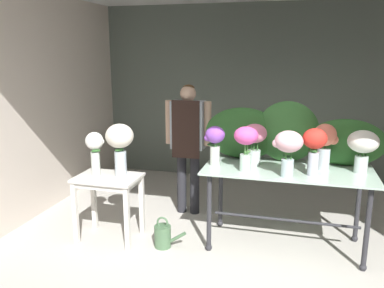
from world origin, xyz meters
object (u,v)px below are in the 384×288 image
(vase_rosy_freesia, at_px, (254,139))
(watering_can, at_px, (163,236))
(side_table_white, at_px, (108,186))
(vase_scarlet_ranunculus, at_px, (314,146))
(vase_ivory_anemones, at_px, (363,145))
(vase_coral_lilies, at_px, (324,142))
(vase_cream_lisianthus_tall, at_px, (120,142))
(florist, at_px, (188,136))
(vase_blush_carnations, at_px, (288,147))
(vase_fuchsia_dahlias, at_px, (246,142))
(vase_white_roses_tall, at_px, (95,149))
(display_table_glass, at_px, (287,182))
(vase_violet_peonies, at_px, (215,141))

(vase_rosy_freesia, bearing_deg, watering_can, -154.65)
(side_table_white, height_order, vase_scarlet_ranunculus, vase_scarlet_ranunculus)
(vase_scarlet_ranunculus, bearing_deg, vase_ivory_anemones, 25.23)
(vase_coral_lilies, height_order, vase_cream_lisianthus_tall, vase_coral_lilies)
(florist, relative_size, vase_blush_carnations, 3.67)
(vase_fuchsia_dahlias, bearing_deg, side_table_white, -174.62)
(vase_coral_lilies, bearing_deg, vase_white_roses_tall, -170.10)
(vase_white_roses_tall, distance_m, vase_cream_lisianthus_tall, 0.29)
(display_table_glass, xyz_separation_m, vase_coral_lilies, (0.35, 0.08, 0.44))
(vase_rosy_freesia, bearing_deg, vase_fuchsia_dahlias, -102.25)
(vase_fuchsia_dahlias, xyz_separation_m, vase_white_roses_tall, (-1.61, -0.14, -0.14))
(vase_rosy_freesia, distance_m, vase_white_roses_tall, 1.71)
(vase_blush_carnations, height_order, vase_rosy_freesia, vase_blush_carnations)
(display_table_glass, xyz_separation_m, vase_blush_carnations, (-0.00, -0.28, 0.45))
(vase_scarlet_ranunculus, distance_m, vase_white_roses_tall, 2.28)
(florist, bearing_deg, vase_fuchsia_dahlias, -44.14)
(vase_ivory_anemones, bearing_deg, watering_can, -167.98)
(florist, distance_m, vase_fuchsia_dahlias, 1.17)
(vase_coral_lilies, height_order, vase_rosy_freesia, vase_coral_lilies)
(display_table_glass, bearing_deg, vase_violet_peonies, -175.21)
(watering_can, bearing_deg, vase_violet_peonies, 31.97)
(display_table_glass, xyz_separation_m, vase_cream_lisianthus_tall, (-1.76, -0.29, 0.39))
(vase_ivory_anemones, bearing_deg, side_table_white, -171.54)
(vase_scarlet_ranunculus, xyz_separation_m, vase_rosy_freesia, (-0.60, 0.23, -0.02))
(display_table_glass, height_order, florist, florist)
(side_table_white, distance_m, vase_rosy_freesia, 1.67)
(vase_violet_peonies, xyz_separation_m, vase_blush_carnations, (0.76, -0.22, 0.04))
(florist, distance_m, vase_scarlet_ranunculus, 1.69)
(side_table_white, distance_m, watering_can, 0.81)
(display_table_glass, relative_size, vase_blush_carnations, 3.80)
(side_table_white, bearing_deg, vase_fuchsia_dahlias, 5.38)
(florist, distance_m, vase_cream_lisianthus_tall, 1.03)
(side_table_white, distance_m, vase_coral_lilies, 2.34)
(vase_rosy_freesia, relative_size, vase_white_roses_tall, 0.92)
(vase_coral_lilies, distance_m, vase_rosy_freesia, 0.71)
(vase_ivory_anemones, xyz_separation_m, vase_white_roses_tall, (-2.74, -0.39, -0.12))
(side_table_white, relative_size, vase_fuchsia_dahlias, 1.60)
(vase_blush_carnations, xyz_separation_m, vase_fuchsia_dahlias, (-0.41, 0.08, 0.01))
(watering_can, bearing_deg, vase_scarlet_ranunculus, 7.49)
(side_table_white, height_order, vase_cream_lisianthus_tall, vase_cream_lisianthus_tall)
(side_table_white, xyz_separation_m, florist, (0.64, 0.94, 0.41))
(display_table_glass, bearing_deg, vase_blush_carnations, -90.75)
(side_table_white, height_order, vase_rosy_freesia, vase_rosy_freesia)
(vase_ivory_anemones, bearing_deg, vase_scarlet_ranunculus, -154.77)
(vase_rosy_freesia, bearing_deg, vase_cream_lisianthus_tall, -166.19)
(florist, bearing_deg, vase_coral_lilies, -18.35)
(display_table_glass, relative_size, florist, 1.03)
(vase_violet_peonies, height_order, vase_cream_lisianthus_tall, vase_cream_lisianthus_tall)
(vase_blush_carnations, distance_m, vase_coral_lilies, 0.50)
(vase_coral_lilies, distance_m, watering_can, 1.96)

